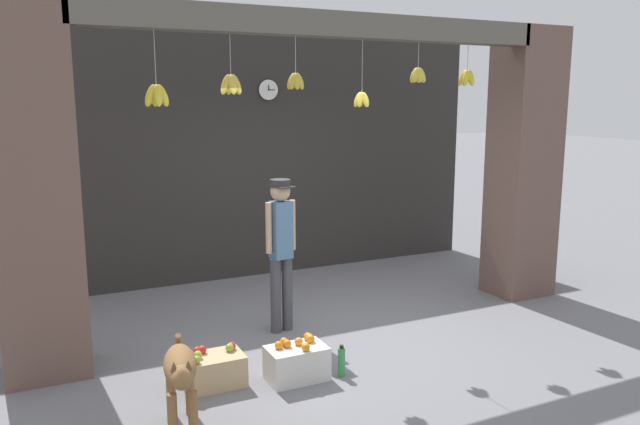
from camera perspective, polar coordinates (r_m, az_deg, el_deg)
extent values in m
plane|color=slate|center=(6.58, 1.41, -11.11)|extent=(60.00, 60.00, 0.00)
cube|color=#2D2B28|center=(8.47, -6.32, 4.95)|extent=(6.73, 0.12, 3.23)
cube|color=brown|center=(5.80, -24.66, 1.56)|extent=(0.70, 0.60, 3.23)
cube|color=brown|center=(8.00, 18.10, 4.17)|extent=(0.70, 0.60, 3.23)
cube|color=#5B564C|center=(6.26, 1.03, 16.80)|extent=(4.83, 0.24, 0.24)
cylinder|color=#B2AD99|center=(5.69, -14.86, 13.57)|extent=(0.01, 0.01, 0.46)
ellipsoid|color=yellow|center=(5.69, -14.18, 10.33)|extent=(0.14, 0.08, 0.22)
ellipsoid|color=yellow|center=(5.74, -14.81, 10.30)|extent=(0.08, 0.14, 0.22)
ellipsoid|color=yellow|center=(5.67, -15.25, 10.28)|extent=(0.14, 0.08, 0.22)
ellipsoid|color=yellow|center=(5.63, -14.60, 10.31)|extent=(0.08, 0.14, 0.22)
cylinder|color=#B2AD99|center=(5.88, -8.21, 14.16)|extent=(0.01, 0.01, 0.36)
ellipsoid|color=yellow|center=(5.89, -7.66, 11.51)|extent=(0.13, 0.07, 0.20)
ellipsoid|color=yellow|center=(5.92, -8.29, 11.49)|extent=(0.07, 0.13, 0.20)
ellipsoid|color=yellow|center=(5.86, -8.62, 11.50)|extent=(0.13, 0.07, 0.20)
ellipsoid|color=yellow|center=(5.82, -7.98, 11.52)|extent=(0.07, 0.13, 0.20)
cylinder|color=#B2AD99|center=(6.04, -2.25, 14.26)|extent=(0.01, 0.01, 0.34)
ellipsoid|color=gold|center=(6.04, -1.85, 11.91)|extent=(0.11, 0.06, 0.17)
ellipsoid|color=gold|center=(6.07, -2.13, 11.90)|extent=(0.10, 0.10, 0.18)
ellipsoid|color=gold|center=(6.06, -2.48, 11.90)|extent=(0.07, 0.11, 0.18)
ellipsoid|color=gold|center=(6.03, -2.65, 11.91)|extent=(0.11, 0.08, 0.18)
ellipsoid|color=gold|center=(6.00, -2.51, 11.92)|extent=(0.11, 0.08, 0.18)
ellipsoid|color=gold|center=(5.99, -2.16, 11.92)|extent=(0.07, 0.11, 0.18)
ellipsoid|color=gold|center=(6.01, -1.87, 11.92)|extent=(0.10, 0.10, 0.18)
cylinder|color=#B2AD99|center=(6.42, 3.89, 13.24)|extent=(0.01, 0.01, 0.52)
ellipsoid|color=gold|center=(6.44, 4.18, 10.26)|extent=(0.11, 0.06, 0.17)
ellipsoid|color=gold|center=(6.46, 3.77, 10.26)|extent=(0.08, 0.11, 0.18)
ellipsoid|color=gold|center=(6.42, 3.47, 10.27)|extent=(0.10, 0.09, 0.18)
ellipsoid|color=gold|center=(6.38, 3.69, 10.26)|extent=(0.10, 0.09, 0.18)
ellipsoid|color=gold|center=(6.39, 4.13, 10.26)|extent=(0.08, 0.11, 0.18)
cylinder|color=#B2AD99|center=(6.70, 9.00, 14.09)|extent=(0.01, 0.01, 0.27)
ellipsoid|color=yellow|center=(6.72, 9.25, 12.28)|extent=(0.11, 0.06, 0.17)
ellipsoid|color=yellow|center=(6.73, 8.97, 12.29)|extent=(0.10, 0.10, 0.18)
ellipsoid|color=yellow|center=(6.72, 8.67, 12.30)|extent=(0.07, 0.11, 0.18)
ellipsoid|color=yellow|center=(6.68, 8.57, 12.31)|extent=(0.11, 0.08, 0.18)
ellipsoid|color=yellow|center=(6.65, 8.76, 12.32)|extent=(0.11, 0.08, 0.18)
ellipsoid|color=yellow|center=(6.65, 9.08, 12.31)|extent=(0.07, 0.11, 0.18)
ellipsoid|color=yellow|center=(6.68, 9.31, 12.29)|extent=(0.10, 0.10, 0.18)
cylinder|color=#B2AD99|center=(7.12, 13.37, 13.68)|extent=(0.01, 0.01, 0.27)
ellipsoid|color=yellow|center=(7.14, 13.60, 11.88)|extent=(0.12, 0.07, 0.19)
ellipsoid|color=yellow|center=(7.16, 13.16, 11.89)|extent=(0.09, 0.12, 0.20)
ellipsoid|color=yellow|center=(7.11, 12.90, 11.91)|extent=(0.12, 0.10, 0.20)
ellipsoid|color=yellow|center=(7.07, 13.19, 11.91)|extent=(0.12, 0.10, 0.20)
ellipsoid|color=yellow|center=(7.09, 13.62, 11.89)|extent=(0.09, 0.12, 0.20)
ellipsoid|color=olive|center=(4.75, -12.68, -13.47)|extent=(0.34, 0.62, 0.24)
cylinder|color=olive|center=(4.69, -11.51, -17.95)|extent=(0.07, 0.07, 0.40)
cylinder|color=olive|center=(4.68, -13.32, -18.05)|extent=(0.07, 0.07, 0.40)
cylinder|color=olive|center=(5.09, -11.81, -15.58)|extent=(0.07, 0.07, 0.40)
cylinder|color=olive|center=(5.08, -13.47, -15.67)|extent=(0.07, 0.07, 0.40)
ellipsoid|color=olive|center=(4.44, -12.54, -14.51)|extent=(0.19, 0.24, 0.16)
cone|color=brown|center=(4.40, -11.96, -13.47)|extent=(0.05, 0.05, 0.07)
cone|color=brown|center=(4.40, -13.22, -13.54)|extent=(0.05, 0.05, 0.07)
cylinder|color=olive|center=(5.04, -12.84, -11.75)|extent=(0.08, 0.19, 0.24)
cylinder|color=#424247|center=(6.60, -3.01, -7.40)|extent=(0.11, 0.11, 0.79)
cylinder|color=#424247|center=(6.53, -4.07, -7.60)|extent=(0.11, 0.11, 0.79)
cube|color=#4C7099|center=(6.39, -3.61, -1.59)|extent=(0.22, 0.20, 0.59)
cylinder|color=tan|center=(6.45, -2.54, -1.14)|extent=(0.06, 0.06, 0.52)
cylinder|color=tan|center=(6.31, -4.71, -1.42)|extent=(0.06, 0.06, 0.52)
sphere|color=tan|center=(6.32, -3.65, 1.94)|extent=(0.20, 0.20, 0.20)
cylinder|color=#2D2D2D|center=(6.31, -3.66, 2.72)|extent=(0.21, 0.21, 0.07)
cube|color=#2D2D2D|center=(6.22, -3.18, 2.34)|extent=(0.19, 0.14, 0.01)
cube|color=silver|center=(5.57, -2.15, -13.60)|extent=(0.51, 0.33, 0.30)
sphere|color=orange|center=(5.42, -1.31, -12.22)|extent=(0.07, 0.07, 0.07)
sphere|color=orange|center=(5.64, -1.14, -11.27)|extent=(0.07, 0.07, 0.07)
sphere|color=orange|center=(5.54, -1.96, -11.72)|extent=(0.07, 0.07, 0.07)
sphere|color=orange|center=(5.62, -0.97, -11.35)|extent=(0.07, 0.07, 0.07)
sphere|color=orange|center=(5.49, -3.03, -11.91)|extent=(0.07, 0.07, 0.07)
sphere|color=orange|center=(5.59, -0.87, -11.49)|extent=(0.07, 0.07, 0.07)
sphere|color=orange|center=(5.47, -3.79, -12.03)|extent=(0.07, 0.07, 0.07)
sphere|color=orange|center=(5.54, -3.31, -11.71)|extent=(0.07, 0.07, 0.07)
cube|color=tan|center=(5.53, -9.74, -14.07)|extent=(0.51, 0.33, 0.27)
sphere|color=#99B238|center=(5.43, -11.11, -12.67)|extent=(0.07, 0.07, 0.07)
sphere|color=red|center=(5.31, -11.63, -13.24)|extent=(0.07, 0.07, 0.07)
sphere|color=red|center=(5.51, -11.15, -12.31)|extent=(0.07, 0.07, 0.07)
sphere|color=#99B238|center=(5.53, -8.26, -12.14)|extent=(0.07, 0.07, 0.07)
sphere|color=red|center=(5.53, -10.72, -12.23)|extent=(0.07, 0.07, 0.07)
sphere|color=#99B238|center=(5.34, -11.25, -13.10)|extent=(0.07, 0.07, 0.07)
sphere|color=red|center=(5.56, -8.09, -12.00)|extent=(0.07, 0.07, 0.07)
cylinder|color=#38934C|center=(5.63, 1.98, -13.51)|extent=(0.07, 0.07, 0.26)
cylinder|color=black|center=(5.58, 1.99, -12.17)|extent=(0.04, 0.04, 0.03)
cylinder|color=black|center=(8.45, -4.77, 11.11)|extent=(0.28, 0.01, 0.28)
cylinder|color=white|center=(8.44, -4.74, 11.11)|extent=(0.26, 0.02, 0.26)
cube|color=black|center=(8.43, -4.71, 11.31)|extent=(0.01, 0.01, 0.07)
cube|color=black|center=(8.44, -4.46, 11.12)|extent=(0.10, 0.01, 0.01)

